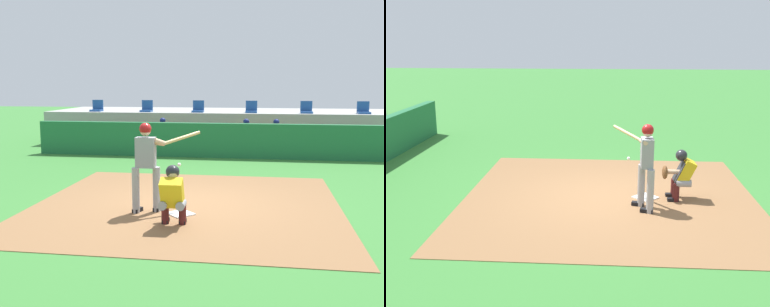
# 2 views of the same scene
# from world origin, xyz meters

# --- Properties ---
(ground_plane) EXTENTS (80.00, 80.00, 0.00)m
(ground_plane) POSITION_xyz_m (0.00, 0.00, 0.00)
(ground_plane) COLOR #387A33
(dirt_infield) EXTENTS (6.40, 6.40, 0.01)m
(dirt_infield) POSITION_xyz_m (0.00, 0.00, 0.01)
(dirt_infield) COLOR olive
(dirt_infield) RESTS_ON ground
(home_plate) EXTENTS (0.62, 0.62, 0.02)m
(home_plate) POSITION_xyz_m (0.00, -0.80, 0.02)
(home_plate) COLOR white
(home_plate) RESTS_ON dirt_infield
(batter_at_plate) EXTENTS (1.27, 0.85, 1.80)m
(batter_at_plate) POSITION_xyz_m (-0.67, -0.73, 1.04)
(batter_at_plate) COLOR #99999E
(batter_at_plate) RESTS_ON ground
(catcher_crouched) EXTENTS (0.49, 1.50, 1.13)m
(catcher_crouched) POSITION_xyz_m (-0.01, -1.53, 0.61)
(catcher_crouched) COLOR gray
(catcher_crouched) RESTS_ON ground
(dugout_wall) EXTENTS (13.00, 0.30, 1.20)m
(dugout_wall) POSITION_xyz_m (0.00, 6.50, 0.60)
(dugout_wall) COLOR #1E6638
(dugout_wall) RESTS_ON ground
(dugout_bench) EXTENTS (11.80, 0.44, 0.45)m
(dugout_bench) POSITION_xyz_m (0.00, 7.50, 0.23)
(dugout_bench) COLOR olive
(dugout_bench) RESTS_ON ground
(dugout_player_0) EXTENTS (0.49, 0.70, 1.30)m
(dugout_player_0) POSITION_xyz_m (-2.15, 7.34, 0.67)
(dugout_player_0) COLOR #939399
(dugout_player_0) RESTS_ON ground
(dugout_player_1) EXTENTS (0.49, 0.70, 1.30)m
(dugout_player_1) POSITION_xyz_m (0.96, 7.34, 0.67)
(dugout_player_1) COLOR #939399
(dugout_player_1) RESTS_ON ground
(dugout_player_2) EXTENTS (0.49, 0.70, 1.30)m
(dugout_player_2) POSITION_xyz_m (2.04, 7.34, 0.67)
(dugout_player_2) COLOR #939399
(dugout_player_2) RESTS_ON ground
(stands_platform) EXTENTS (15.00, 4.40, 1.40)m
(stands_platform) POSITION_xyz_m (0.00, 10.90, 0.70)
(stands_platform) COLOR #9E9E99
(stands_platform) RESTS_ON ground
(stadium_seat_0) EXTENTS (0.46, 0.46, 0.48)m
(stadium_seat_0) POSITION_xyz_m (-5.42, 9.38, 1.53)
(stadium_seat_0) COLOR #1E478C
(stadium_seat_0) RESTS_ON stands_platform
(stadium_seat_1) EXTENTS (0.46, 0.46, 0.48)m
(stadium_seat_1) POSITION_xyz_m (-3.25, 9.38, 1.53)
(stadium_seat_1) COLOR #1E478C
(stadium_seat_1) RESTS_ON stands_platform
(stadium_seat_2) EXTENTS (0.46, 0.46, 0.48)m
(stadium_seat_2) POSITION_xyz_m (-1.08, 9.38, 1.53)
(stadium_seat_2) COLOR #1E478C
(stadium_seat_2) RESTS_ON stands_platform
(stadium_seat_3) EXTENTS (0.46, 0.46, 0.48)m
(stadium_seat_3) POSITION_xyz_m (1.08, 9.38, 1.53)
(stadium_seat_3) COLOR #1E478C
(stadium_seat_3) RESTS_ON stands_platform
(stadium_seat_4) EXTENTS (0.46, 0.46, 0.48)m
(stadium_seat_4) POSITION_xyz_m (3.25, 9.38, 1.53)
(stadium_seat_4) COLOR #1E478C
(stadium_seat_4) RESTS_ON stands_platform
(stadium_seat_5) EXTENTS (0.46, 0.46, 0.48)m
(stadium_seat_5) POSITION_xyz_m (5.42, 9.38, 1.53)
(stadium_seat_5) COLOR #1E478C
(stadium_seat_5) RESTS_ON stands_platform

